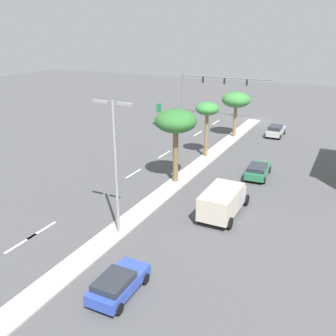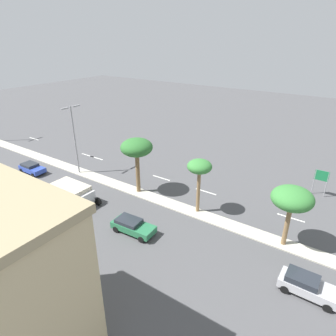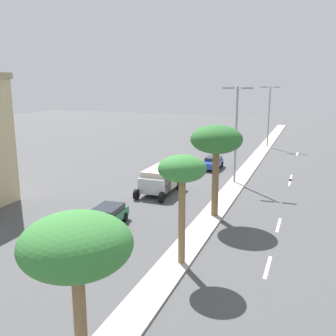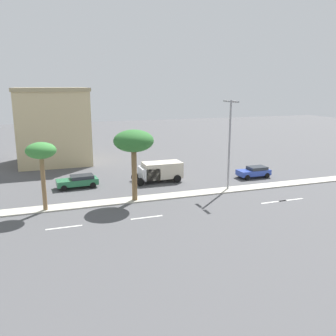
{
  "view_description": "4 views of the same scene",
  "coord_description": "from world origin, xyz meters",
  "px_view_note": "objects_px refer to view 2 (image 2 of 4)",
  "views": [
    {
      "loc": [
        -14.04,
        58.15,
        13.82
      ],
      "look_at": [
        -2.15,
        34.43,
        3.91
      ],
      "focal_mm": 40.8,
      "sensor_mm": 36.0,
      "label": 1
    },
    {
      "loc": [
        -23.83,
        7.36,
        17.66
      ],
      "look_at": [
        2.62,
        25.35,
        3.05
      ],
      "focal_mm": 31.08,
      "sensor_mm": 36.0,
      "label": 2
    },
    {
      "loc": [
        6.62,
        1.2,
        9.92
      ],
      "look_at": [
        -3.33,
        27.7,
        3.56
      ],
      "focal_mm": 41.19,
      "sensor_mm": 36.0,
      "label": 3
    },
    {
      "loc": [
        32.57,
        20.32,
        10.88
      ],
      "look_at": [
        0.78,
        31.33,
        3.15
      ],
      "focal_mm": 38.36,
      "sensor_mm": 36.0,
      "label": 4
    }
  ],
  "objects_px": {
    "palm_tree_leading": "(292,199)",
    "palm_tree_far": "(137,148)",
    "sedan_green_left": "(132,226)",
    "sedan_silver_trailing": "(307,285)",
    "palm_tree_mid": "(199,168)",
    "sedan_blue_right": "(32,168)",
    "directional_road_sign": "(321,178)",
    "box_truck": "(74,193)",
    "street_lamp_outboard": "(74,135)"
  },
  "relations": [
    {
      "from": "palm_tree_leading",
      "to": "palm_tree_far",
      "type": "distance_m",
      "value": 17.48
    },
    {
      "from": "sedan_green_left",
      "to": "sedan_silver_trailing",
      "type": "xyz_separation_m",
      "value": [
        1.56,
        -15.62,
        0.06
      ]
    },
    {
      "from": "palm_tree_mid",
      "to": "sedan_silver_trailing",
      "type": "height_order",
      "value": "palm_tree_mid"
    },
    {
      "from": "palm_tree_far",
      "to": "sedan_blue_right",
      "type": "height_order",
      "value": "palm_tree_far"
    },
    {
      "from": "directional_road_sign",
      "to": "box_truck",
      "type": "relative_size",
      "value": 0.58
    },
    {
      "from": "directional_road_sign",
      "to": "sedan_blue_right",
      "type": "distance_m",
      "value": 37.83
    },
    {
      "from": "street_lamp_outboard",
      "to": "sedan_green_left",
      "type": "relative_size",
      "value": 2.09
    },
    {
      "from": "palm_tree_mid",
      "to": "sedan_blue_right",
      "type": "height_order",
      "value": "palm_tree_mid"
    },
    {
      "from": "sedan_green_left",
      "to": "sedan_silver_trailing",
      "type": "distance_m",
      "value": 15.7
    },
    {
      "from": "palm_tree_far",
      "to": "sedan_silver_trailing",
      "type": "distance_m",
      "value": 21.51
    },
    {
      "from": "palm_tree_far",
      "to": "street_lamp_outboard",
      "type": "xyz_separation_m",
      "value": [
        -0.52,
        10.36,
        -0.11
      ]
    },
    {
      "from": "palm_tree_mid",
      "to": "sedan_blue_right",
      "type": "xyz_separation_m",
      "value": [
        -4.32,
        24.11,
        -4.54
      ]
    },
    {
      "from": "palm_tree_mid",
      "to": "palm_tree_far",
      "type": "xyz_separation_m",
      "value": [
        -0.16,
        8.2,
        0.48
      ]
    },
    {
      "from": "sedan_blue_right",
      "to": "box_truck",
      "type": "xyz_separation_m",
      "value": [
        -1.99,
        -11.53,
        0.54
      ]
    },
    {
      "from": "palm_tree_far",
      "to": "sedan_blue_right",
      "type": "xyz_separation_m",
      "value": [
        -4.17,
        15.9,
        -5.02
      ]
    },
    {
      "from": "palm_tree_leading",
      "to": "sedan_green_left",
      "type": "xyz_separation_m",
      "value": [
        -6.38,
        12.76,
        -4.14
      ]
    },
    {
      "from": "palm_tree_mid",
      "to": "sedan_green_left",
      "type": "xyz_separation_m",
      "value": [
        -6.77,
        3.51,
        -4.53
      ]
    },
    {
      "from": "palm_tree_leading",
      "to": "sedan_silver_trailing",
      "type": "xyz_separation_m",
      "value": [
        -4.82,
        -2.86,
        -4.07
      ]
    },
    {
      "from": "directional_road_sign",
      "to": "palm_tree_far",
      "type": "height_order",
      "value": "palm_tree_far"
    },
    {
      "from": "sedan_green_left",
      "to": "sedan_silver_trailing",
      "type": "relative_size",
      "value": 1.07
    },
    {
      "from": "sedan_green_left",
      "to": "sedan_blue_right",
      "type": "xyz_separation_m",
      "value": [
        2.45,
        20.6,
        -0.01
      ]
    },
    {
      "from": "street_lamp_outboard",
      "to": "box_truck",
      "type": "bearing_deg",
      "value": -133.3
    },
    {
      "from": "directional_road_sign",
      "to": "sedan_green_left",
      "type": "bearing_deg",
      "value": 142.77
    },
    {
      "from": "street_lamp_outboard",
      "to": "sedan_green_left",
      "type": "bearing_deg",
      "value": -112.04
    },
    {
      "from": "palm_tree_leading",
      "to": "palm_tree_mid",
      "type": "xyz_separation_m",
      "value": [
        0.4,
        9.26,
        0.39
      ]
    },
    {
      "from": "street_lamp_outboard",
      "to": "sedan_blue_right",
      "type": "bearing_deg",
      "value": 123.32
    },
    {
      "from": "palm_tree_leading",
      "to": "sedan_blue_right",
      "type": "relative_size",
      "value": 1.47
    },
    {
      "from": "directional_road_sign",
      "to": "box_truck",
      "type": "height_order",
      "value": "directional_road_sign"
    },
    {
      "from": "directional_road_sign",
      "to": "palm_tree_mid",
      "type": "xyz_separation_m",
      "value": [
        -11.36,
        10.28,
        2.93
      ]
    },
    {
      "from": "directional_road_sign",
      "to": "sedan_silver_trailing",
      "type": "height_order",
      "value": "directional_road_sign"
    },
    {
      "from": "palm_tree_mid",
      "to": "sedan_blue_right",
      "type": "bearing_deg",
      "value": 100.17
    },
    {
      "from": "street_lamp_outboard",
      "to": "box_truck",
      "type": "relative_size",
      "value": 1.66
    },
    {
      "from": "sedan_green_left",
      "to": "palm_tree_leading",
      "type": "bearing_deg",
      "value": -63.46
    },
    {
      "from": "palm_tree_mid",
      "to": "sedan_green_left",
      "type": "bearing_deg",
      "value": 152.62
    },
    {
      "from": "palm_tree_far",
      "to": "sedan_green_left",
      "type": "relative_size",
      "value": 1.52
    },
    {
      "from": "box_truck",
      "to": "sedan_green_left",
      "type": "bearing_deg",
      "value": -92.89
    },
    {
      "from": "sedan_blue_right",
      "to": "sedan_green_left",
      "type": "bearing_deg",
      "value": -96.78
    },
    {
      "from": "palm_tree_mid",
      "to": "street_lamp_outboard",
      "type": "bearing_deg",
      "value": 92.09
    },
    {
      "from": "sedan_blue_right",
      "to": "box_truck",
      "type": "height_order",
      "value": "box_truck"
    },
    {
      "from": "palm_tree_far",
      "to": "sedan_green_left",
      "type": "distance_m",
      "value": 9.53
    },
    {
      "from": "palm_tree_far",
      "to": "sedan_green_left",
      "type": "xyz_separation_m",
      "value": [
        -6.62,
        -4.7,
        -5.0
      ]
    },
    {
      "from": "palm_tree_far",
      "to": "box_truck",
      "type": "height_order",
      "value": "palm_tree_far"
    },
    {
      "from": "directional_road_sign",
      "to": "palm_tree_leading",
      "type": "height_order",
      "value": "palm_tree_leading"
    },
    {
      "from": "palm_tree_far",
      "to": "sedan_blue_right",
      "type": "relative_size",
      "value": 1.71
    },
    {
      "from": "directional_road_sign",
      "to": "box_truck",
      "type": "distance_m",
      "value": 28.91
    },
    {
      "from": "palm_tree_leading",
      "to": "palm_tree_mid",
      "type": "distance_m",
      "value": 9.27
    },
    {
      "from": "palm_tree_mid",
      "to": "sedan_silver_trailing",
      "type": "relative_size",
      "value": 1.45
    },
    {
      "from": "palm_tree_leading",
      "to": "sedan_silver_trailing",
      "type": "height_order",
      "value": "palm_tree_leading"
    },
    {
      "from": "sedan_green_left",
      "to": "box_truck",
      "type": "height_order",
      "value": "box_truck"
    },
    {
      "from": "palm_tree_leading",
      "to": "sedan_green_left",
      "type": "height_order",
      "value": "palm_tree_leading"
    }
  ]
}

